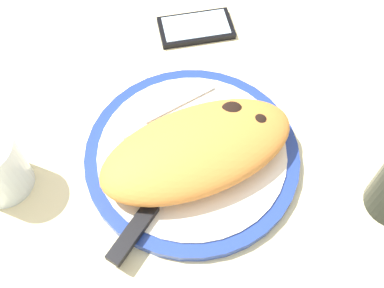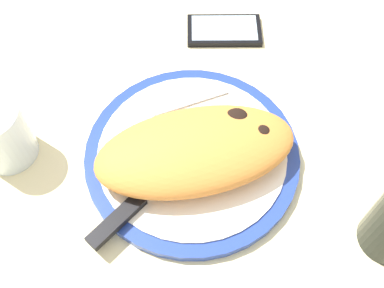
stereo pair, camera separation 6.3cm
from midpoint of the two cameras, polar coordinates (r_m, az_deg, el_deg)
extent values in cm
cube|color=beige|center=(67.21, -2.66, -2.58)|extent=(150.00, 150.00, 3.00)
cylinder|color=#233D99|center=(65.24, -2.74, -1.63)|extent=(30.18, 30.18, 1.53)
cylinder|color=white|center=(64.45, -2.77, -1.22)|extent=(26.52, 26.52, 0.30)
ellipsoid|color=orange|center=(61.09, -2.50, -1.08)|extent=(27.98, 15.40, 5.64)
ellipsoid|color=black|center=(62.34, 2.05, 3.91)|extent=(3.50, 3.27, 1.12)
ellipsoid|color=black|center=(61.73, 5.28, 2.68)|extent=(2.65, 2.26, 0.88)
cube|color=silver|center=(68.73, -4.15, 4.82)|extent=(12.01, 1.84, 0.40)
cube|color=silver|center=(67.14, -10.04, 1.81)|extent=(4.16, 2.51, 0.40)
cube|color=silver|center=(63.13, -4.05, -2.82)|extent=(13.06, 8.64, 0.40)
cube|color=black|center=(59.46, -10.34, -10.97)|extent=(8.65, 6.24, 1.20)
cube|color=black|center=(80.92, -1.80, 13.98)|extent=(13.87, 10.04, 1.00)
cube|color=silver|center=(80.51, -1.81, 14.27)|extent=(12.15, 8.64, 0.16)
camera|label=1|loc=(0.03, -92.87, -4.70)|focal=43.22mm
camera|label=2|loc=(0.03, 87.13, 4.70)|focal=43.22mm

